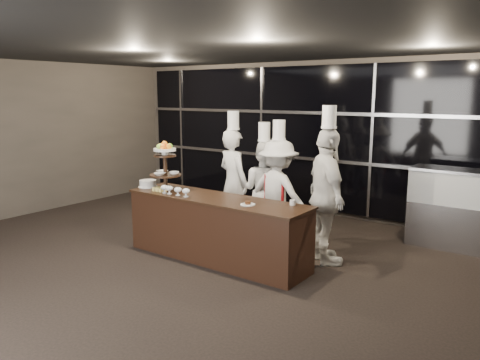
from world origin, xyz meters
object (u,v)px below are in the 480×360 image
Objects in this scene: chef_a at (233,181)px; chef_d at (326,196)px; display_stand at (165,162)px; layer_cake at (148,184)px; buffet_counter at (216,228)px; chef_b at (264,189)px; chef_c at (278,193)px; display_case at (453,204)px.

chef_a is 1.90m from chef_d.
layer_cake is at bearing -171.76° from display_stand.
chef_b is at bearing 91.79° from buffet_counter.
chef_a is 0.91m from chef_c.
chef_b reaches higher than layer_cake.
chef_c reaches higher than layer_cake.
buffet_counter is 1.48× the size of chef_b.
chef_c is at bearing 33.68° from layer_cake.
chef_c is at bearing 71.64° from buffet_counter.
chef_a is 0.94× the size of chef_d.
display_case is 2.71m from chef_c.
chef_c reaches higher than display_case.
display_case is 0.58× the size of chef_d.
buffet_counter is 2.21× the size of display_case.
chef_a reaches higher than buffet_counter.
buffet_counter is 9.47× the size of layer_cake.
chef_c is 0.89× the size of chef_d.
buffet_counter is at bearing -135.05° from display_case.
chef_b is at bearing -153.59° from display_case.
chef_b is 0.87× the size of chef_d.
buffet_counter is 1.63m from chef_d.
display_case reaches higher than layer_cake.
display_stand is at bearing -179.99° from buffet_counter.
chef_c is at bearing 38.60° from display_stand.
display_stand is 0.38× the size of chef_c.
chef_d reaches higher than display_stand.
layer_cake is 0.23× the size of display_case.
chef_a is at bearing 68.15° from display_stand.
chef_d reaches higher than layer_cake.
buffet_counter is 1.28× the size of chef_d.
chef_c is 1.01m from chef_d.
layer_cake is 0.16× the size of chef_b.
layer_cake is at bearing -124.04° from chef_a.
display_stand is 0.34× the size of chef_d.
layer_cake is at bearing -177.87° from buffet_counter.
display_case is 2.23m from chef_d.
display_case reaches higher than buffet_counter.
display_case is 2.96m from chef_b.
display_case is at bearing 24.99° from chef_a.
buffet_counter is at bearing -108.36° from chef_c.
chef_b is at bearing 153.46° from chef_c.
chef_d is at bearing 17.61° from layer_cake.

